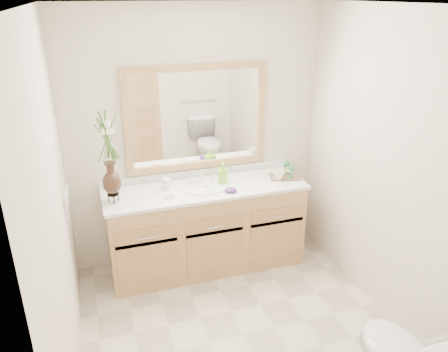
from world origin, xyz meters
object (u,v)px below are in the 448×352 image
object	(u,v)px
soap_bottle	(223,173)
tumbler	(166,184)
tray	(285,177)
flower_vase	(108,146)

from	to	relation	value
soap_bottle	tumbler	bearing A→B (deg)	-165.09
tumbler	tray	world-z (taller)	tumbler
flower_vase	tumbler	size ratio (longest dim) A/B	7.37
flower_vase	tumbler	bearing A→B (deg)	14.47
tumbler	soap_bottle	size ratio (longest dim) A/B	0.58
flower_vase	soap_bottle	distance (m)	1.09
flower_vase	tray	xyz separation A→B (m)	(1.60, 0.03, -0.49)
tray	flower_vase	bearing A→B (deg)	-164.10
tumbler	tray	distance (m)	1.13
soap_bottle	tray	world-z (taller)	soap_bottle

